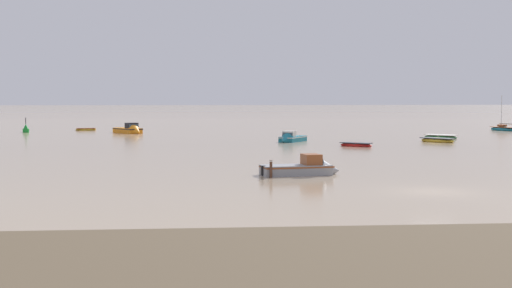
{
  "coord_description": "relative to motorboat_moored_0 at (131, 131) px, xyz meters",
  "views": [
    {
      "loc": [
        -13.1,
        -38.72,
        5.15
      ],
      "look_at": [
        -7.0,
        29.93,
        0.7
      ],
      "focal_mm": 51.89,
      "sensor_mm": 36.0,
      "label": 1
    }
  ],
  "objects": [
    {
      "name": "rowboat_moored_0",
      "position": [
        36.1,
        -22.77,
        -0.15
      ],
      "size": [
        3.71,
        4.28,
        0.67
      ],
      "rotation": [
        0.0,
        0.0,
        2.21
      ],
      "color": "gold",
      "rests_on": "ground"
    },
    {
      "name": "motorboat_moored_0",
      "position": [
        0.0,
        0.0,
        0.0
      ],
      "size": [
        4.87,
        5.99,
        2.22
      ],
      "rotation": [
        0.0,
        0.0,
        5.29
      ],
      "color": "orange",
      "rests_on": "ground"
    },
    {
      "name": "ground_plane",
      "position": [
        21.41,
        -65.17,
        -0.34
      ],
      "size": [
        800.0,
        800.0,
        0.0
      ],
      "primitive_type": "plane",
      "color": "tan"
    },
    {
      "name": "motorboat_moored_1",
      "position": [
        19.53,
        -21.16,
        -0.05
      ],
      "size": [
        4.04,
        5.07,
        1.87
      ],
      "rotation": [
        0.0,
        0.0,
        4.16
      ],
      "color": "#197084",
      "rests_on": "ground"
    },
    {
      "name": "rowboat_moored_3",
      "position": [
        25.32,
        -29.1,
        -0.18
      ],
      "size": [
        3.49,
        3.15,
        0.56
      ],
      "rotation": [
        0.0,
        0.0,
        5.6
      ],
      "color": "red",
      "rests_on": "ground"
    },
    {
      "name": "motorboat_moored_2",
      "position": [
        15.99,
        -55.95,
        -0.03
      ],
      "size": [
        5.55,
        2.72,
        2.02
      ],
      "rotation": [
        0.0,
        0.0,
        0.17
      ],
      "color": "gray",
      "rests_on": "ground"
    },
    {
      "name": "channel_buoy",
      "position": [
        -15.12,
        3.98,
        0.12
      ],
      "size": [
        0.9,
        0.9,
        2.3
      ],
      "color": "#198C2D",
      "rests_on": "ground"
    },
    {
      "name": "rowboat_moored_1",
      "position": [
        38.8,
        -15.99,
        -0.15
      ],
      "size": [
        4.04,
        3.95,
        0.67
      ],
      "rotation": [
        0.0,
        0.0,
        2.38
      ],
      "color": "#23602D",
      "rests_on": "ground"
    },
    {
      "name": "mooring_post_near",
      "position": [
        13.38,
        -57.53,
        0.21
      ],
      "size": [
        0.22,
        0.22,
        1.24
      ],
      "color": "#523323",
      "rests_on": "ground"
    },
    {
      "name": "sailboat_moored_1",
      "position": [
        55.32,
        3.7,
        -0.09
      ],
      "size": [
        3.13,
        5.18,
        5.55
      ],
      "rotation": [
        0.0,
        0.0,
        1.92
      ],
      "color": "#197084",
      "rests_on": "ground"
    },
    {
      "name": "rowboat_moored_4",
      "position": [
        -7.48,
        9.71,
        -0.2
      ],
      "size": [
        3.27,
        1.72,
        0.49
      ],
      "rotation": [
        0.0,
        0.0,
        0.22
      ],
      "color": "gold",
      "rests_on": "ground"
    }
  ]
}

